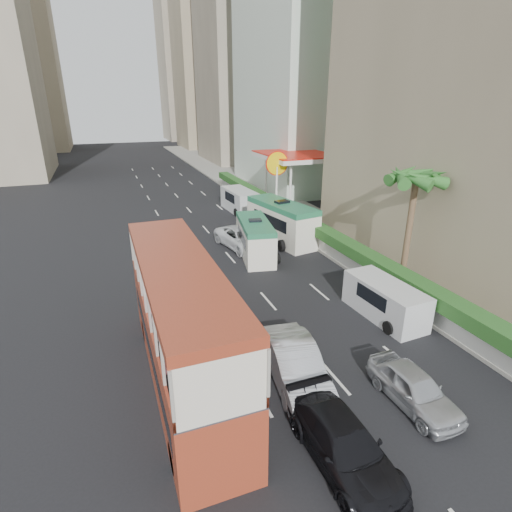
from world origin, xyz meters
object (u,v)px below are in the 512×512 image
panel_van_near (385,300)px  shell_station (296,181)px  minibus_near (255,239)px  panel_van_far (240,201)px  car_silver_lane_b (411,403)px  car_black (342,461)px  double_decker_bus (182,325)px  car_silver_lane_a (294,381)px  minibus_far (282,222)px  palm_tree (409,232)px  van_asset (243,248)px

panel_van_near → shell_station: size_ratio=0.57×
minibus_near → shell_station: shell_station is taller
panel_van_far → car_silver_lane_b: bearing=-99.3°
car_black → double_decker_bus: bearing=123.3°
double_decker_bus → car_silver_lane_a: (3.98, -1.61, -2.53)m
minibus_far → panel_van_near: bearing=-100.0°
minibus_near → double_decker_bus: bearing=-111.2°
minibus_near → minibus_far: size_ratio=0.84×
car_black → palm_tree: bearing=42.8°
panel_van_far → car_black: bearing=-106.2°
car_silver_lane_a → palm_tree: 11.81m
double_decker_bus → car_black: 7.12m
car_black → palm_tree: 14.29m
shell_station → car_silver_lane_b: bearing=-107.4°
minibus_far → panel_van_far: 9.65m
car_silver_lane_a → panel_van_near: size_ratio=1.08×
car_black → panel_van_near: bearing=45.0°
van_asset → car_silver_lane_a: bearing=-112.0°
car_silver_lane_a → shell_station: (12.02, 24.61, 2.75)m
panel_van_near → minibus_far: bearing=86.7°
minibus_near → palm_tree: size_ratio=0.90×
palm_tree → minibus_near: bearing=129.6°
double_decker_bus → minibus_far: bearing=53.4°
car_silver_lane_a → panel_van_near: 7.22m
van_asset → panel_van_near: bearing=-84.9°
van_asset → minibus_far: bearing=-1.0°
car_silver_lane_b → shell_station: bearing=72.0°
panel_van_far → shell_station: 5.98m
panel_van_far → shell_station: size_ratio=0.67×
double_decker_bus → shell_station: size_ratio=1.38×
car_silver_lane_a → van_asset: bearing=86.1°
panel_van_near → car_black: bearing=-137.7°
double_decker_bus → minibus_near: bearing=57.9°
double_decker_bus → car_silver_lane_b: double_decker_bus is taller
car_silver_lane_b → minibus_near: bearing=89.8°
double_decker_bus → shell_station: shell_station is taller
panel_van_near → shell_station: bearing=72.5°
van_asset → shell_station: bearing=36.2°
van_asset → minibus_near: size_ratio=0.94×
palm_tree → shell_station: (2.20, 19.00, -0.63)m
car_black → panel_van_far: (6.61, 29.31, 1.07)m
double_decker_bus → shell_station: (16.00, 23.00, 0.22)m
double_decker_bus → panel_van_far: double_decker_bus is taller
car_silver_lane_b → van_asset: 17.82m
double_decker_bus → panel_van_near: bearing=7.5°
car_silver_lane_b → panel_van_near: (3.02, 5.61, 0.92)m
shell_station → double_decker_bus: bearing=-124.8°
van_asset → shell_station: (8.91, 9.42, 2.75)m
car_silver_lane_b → van_asset: van_asset is taller
double_decker_bus → van_asset: 15.52m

